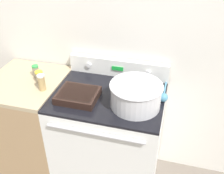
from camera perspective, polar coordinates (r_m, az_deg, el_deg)
kitchen_wall at (r=2.01m, az=1.93°, el=11.93°), size 8.00×0.05×2.50m
stove_range at (r=2.16m, az=-0.63°, el=-11.59°), size 0.79×0.65×0.90m
control_panel at (r=2.07m, az=1.40°, el=4.26°), size 0.79×0.07×0.14m
side_counter at (r=2.39m, az=-16.71°, el=-8.03°), size 0.57×0.62×0.92m
mixing_bowl at (r=1.73m, az=5.22°, el=-1.56°), size 0.35×0.35×0.17m
casserole_dish at (r=1.84m, az=-7.44°, el=-1.72°), size 0.28×0.24×0.05m
ladle at (r=1.85m, az=11.14°, el=-1.93°), size 0.06×0.32×0.06m
spice_jar_white_cap at (r=1.94m, az=-15.06°, el=0.98°), size 0.05×0.05×0.12m
spice_jar_yellow_cap at (r=2.05m, az=-15.53°, el=2.20°), size 0.06×0.06×0.09m
spice_jar_green_cap at (r=2.13m, az=-16.26°, el=3.40°), size 0.05×0.05×0.09m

